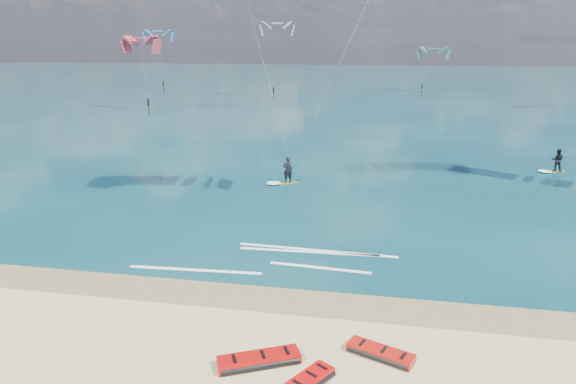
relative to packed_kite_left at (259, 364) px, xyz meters
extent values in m
plane|color=tan|center=(-1.99, 41.56, 0.00)|extent=(320.00, 320.00, 0.00)
cube|color=olive|center=(-1.99, 4.56, 0.00)|extent=(320.00, 2.40, 0.01)
cube|color=#0A323B|center=(-1.99, 105.56, 0.02)|extent=(320.00, 200.00, 0.04)
cube|color=gold|center=(-3.05, 22.32, 0.07)|extent=(1.44, 1.34, 0.07)
imported|color=black|center=(-3.05, 22.32, 1.10)|extent=(0.86, 0.74, 1.99)
cylinder|color=black|center=(-2.72, 21.99, 1.38)|extent=(0.49, 0.43, 0.04)
cube|color=gold|center=(18.11, 29.79, 0.07)|extent=(1.50, 0.67, 0.06)
imported|color=black|center=(18.11, 29.79, 1.02)|extent=(1.07, 0.94, 1.84)
cylinder|color=black|center=(18.43, 29.47, 1.33)|extent=(0.59, 0.14, 0.04)
cube|color=white|center=(0.35, 9.66, 0.04)|extent=(7.23, 0.50, 0.01)
cube|color=white|center=(1.13, 7.86, 0.04)|extent=(4.93, 0.59, 0.01)
cube|color=white|center=(-4.68, 6.56, 0.04)|extent=(6.43, 0.59, 0.01)
cube|color=white|center=(0.73, 9.94, 0.04)|extent=(8.31, 0.57, 0.01)
camera|label=1|loc=(3.63, -14.55, 10.58)|focal=32.00mm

